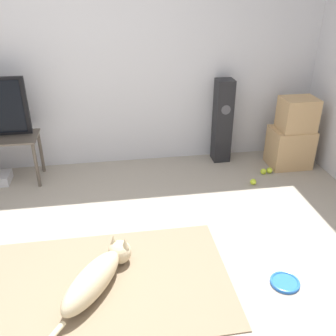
% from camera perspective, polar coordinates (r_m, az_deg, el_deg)
% --- Properties ---
extents(ground_plane, '(12.00, 12.00, 0.00)m').
position_cam_1_polar(ground_plane, '(2.88, -10.26, -17.55)').
color(ground_plane, '#9E9384').
extents(wall_back, '(8.00, 0.06, 2.55)m').
position_cam_1_polar(wall_back, '(4.22, -11.72, 16.77)').
color(wall_back, silver).
rests_on(wall_back, ground_plane).
extents(area_rug, '(1.90, 1.14, 0.01)m').
position_cam_1_polar(area_rug, '(2.91, -10.19, -16.95)').
color(area_rug, '#847056').
rests_on(area_rug, ground_plane).
extents(dog, '(0.60, 0.85, 0.24)m').
position_cam_1_polar(dog, '(2.80, -10.71, -15.85)').
color(dog, beige).
rests_on(dog, area_rug).
extents(frisbee, '(0.22, 0.22, 0.03)m').
position_cam_1_polar(frisbee, '(2.99, 17.39, -16.29)').
color(frisbee, blue).
rests_on(frisbee, ground_plane).
extents(cardboard_box_lower, '(0.46, 0.37, 0.45)m').
position_cam_1_polar(cardboard_box_lower, '(4.58, 18.06, 3.03)').
color(cardboard_box_lower, tan).
rests_on(cardboard_box_lower, ground_plane).
extents(cardboard_box_upper, '(0.38, 0.31, 0.37)m').
position_cam_1_polar(cardboard_box_upper, '(4.43, 19.14, 7.76)').
color(cardboard_box_upper, tan).
rests_on(cardboard_box_upper, cardboard_box_lower).
extents(floor_speaker, '(0.20, 0.20, 0.98)m').
position_cam_1_polar(floor_speaker, '(4.44, 8.30, 7.06)').
color(floor_speaker, black).
rests_on(floor_speaker, ground_plane).
extents(tennis_ball_by_boxes, '(0.07, 0.07, 0.07)m').
position_cam_1_polar(tennis_ball_by_boxes, '(4.13, 12.85, -2.07)').
color(tennis_ball_by_boxes, '#C6E033').
rests_on(tennis_ball_by_boxes, ground_plane).
extents(tennis_ball_near_speaker, '(0.07, 0.07, 0.07)m').
position_cam_1_polar(tennis_ball_near_speaker, '(4.37, 14.33, -0.51)').
color(tennis_ball_near_speaker, '#C6E033').
rests_on(tennis_ball_near_speaker, ground_plane).
extents(tennis_ball_loose_on_carpet, '(0.07, 0.07, 0.07)m').
position_cam_1_polar(tennis_ball_loose_on_carpet, '(4.41, 15.21, -0.35)').
color(tennis_ball_loose_on_carpet, '#C6E033').
rests_on(tennis_ball_loose_on_carpet, ground_plane).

